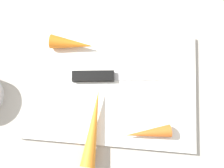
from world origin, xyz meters
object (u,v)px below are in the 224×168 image
object	(u,v)px
carrot_medium	(72,44)
cutting_board	(112,85)
carrot_shortest	(148,133)
carrot_longest	(93,127)
knife	(99,76)

from	to	relation	value
carrot_medium	cutting_board	bearing A→B (deg)	-37.75
cutting_board	carrot_medium	size ratio (longest dim) A/B	3.75
carrot_shortest	carrot_medium	distance (m)	0.25
carrot_longest	carrot_medium	size ratio (longest dim) A/B	1.59
knife	carrot_longest	xyz separation A→B (m)	(0.00, 0.11, 0.01)
knife	carrot_longest	world-z (taller)	carrot_longest
knife	carrot_longest	size ratio (longest dim) A/B	1.31
knife	carrot_medium	world-z (taller)	carrot_medium
knife	carrot_medium	size ratio (longest dim) A/B	2.09
carrot_longest	carrot_shortest	world-z (taller)	carrot_longest
cutting_board	carrot_medium	world-z (taller)	carrot_medium
knife	carrot_shortest	bearing A→B (deg)	-51.60
cutting_board	carrot_shortest	world-z (taller)	carrot_shortest
cutting_board	knife	bearing A→B (deg)	-24.94
carrot_longest	carrot_medium	distance (m)	0.19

